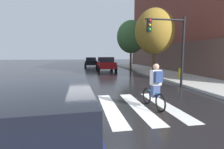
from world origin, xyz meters
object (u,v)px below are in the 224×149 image
at_px(sedan_near, 32,140).
at_px(sedan_far, 91,62).
at_px(sedan_mid, 106,63).
at_px(traffic_light_near, 170,40).
at_px(fire_hydrant, 180,73).
at_px(street_tree_near, 155,31).
at_px(cyclist, 155,86).
at_px(street_tree_mid, 131,37).

relative_size(sedan_near, sedan_far, 1.05).
xyz_separation_m(sedan_mid, traffic_light_near, (2.14, -11.80, 2.00)).
bearing_deg(fire_hydrant, street_tree_near, 147.39).
bearing_deg(cyclist, fire_hydrant, 52.56).
distance_m(cyclist, traffic_light_near, 4.78).
bearing_deg(street_tree_mid, fire_hydrant, -76.84).
distance_m(fire_hydrant, street_tree_near, 3.95).
distance_m(cyclist, street_tree_near, 9.03).
xyz_separation_m(sedan_near, street_tree_near, (6.76, 11.23, 3.07)).
xyz_separation_m(fire_hydrant, street_tree_mid, (-1.82, 7.79, 3.55)).
relative_size(sedan_far, fire_hydrant, 5.69).
distance_m(sedan_near, traffic_light_near, 9.34).
xyz_separation_m(street_tree_near, street_tree_mid, (-0.06, 6.67, 0.19)).
distance_m(sedan_mid, sedan_far, 7.39).
xyz_separation_m(sedan_far, street_tree_mid, (4.37, -8.14, 3.31)).
relative_size(cyclist, traffic_light_near, 0.41).
relative_size(sedan_near, fire_hydrant, 5.98).
relative_size(cyclist, street_tree_near, 0.30).
xyz_separation_m(sedan_near, sedan_far, (2.33, 26.04, -0.05)).
distance_m(sedan_mid, fire_hydrant, 9.91).
relative_size(sedan_near, street_tree_mid, 0.77).
bearing_deg(street_tree_mid, cyclist, -102.82).
bearing_deg(fire_hydrant, sedan_far, 111.22).
distance_m(traffic_light_near, fire_hydrant, 4.71).
bearing_deg(sedan_far, traffic_light_near, -79.46).
relative_size(traffic_light_near, street_tree_near, 0.73).
bearing_deg(street_tree_mid, sedan_mid, 163.34).
xyz_separation_m(sedan_far, street_tree_near, (4.43, -14.81, 3.12)).
distance_m(sedan_near, street_tree_mid, 19.38).
height_order(sedan_near, street_tree_near, street_tree_near).
xyz_separation_m(sedan_mid, cyclist, (-0.33, -15.36, -0.02)).
height_order(cyclist, street_tree_mid, street_tree_mid).
bearing_deg(traffic_light_near, street_tree_mid, 85.71).
bearing_deg(street_tree_near, street_tree_mid, 90.55).
relative_size(sedan_mid, fire_hydrant, 6.23).
bearing_deg(cyclist, traffic_light_near, 55.14).
distance_m(sedan_far, traffic_light_near, 19.50).
bearing_deg(sedan_far, sedan_mid, -79.06).
distance_m(street_tree_near, street_tree_mid, 6.67).
relative_size(sedan_mid, street_tree_mid, 0.80).
height_order(traffic_light_near, fire_hydrant, traffic_light_near).
relative_size(cyclist, street_tree_mid, 0.28).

